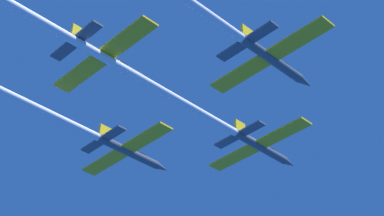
% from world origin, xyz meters
% --- Properties ---
extents(jet_lead, '(20.50, 63.71, 3.40)m').
position_xyz_m(jet_lead, '(0.03, -17.19, 0.26)').
color(jet_lead, '#4C5660').
extents(jet_left_wing, '(20.50, 59.93, 3.40)m').
position_xyz_m(jet_left_wing, '(-15.41, -31.56, -0.77)').
color(jet_left_wing, '#4C5660').
extents(jet_right_wing, '(20.50, 59.40, 3.40)m').
position_xyz_m(jet_right_wing, '(15.78, -31.04, 0.79)').
color(jet_right_wing, '#4C5660').
extents(jet_slot, '(20.50, 55.74, 3.40)m').
position_xyz_m(jet_slot, '(-0.65, -46.09, 1.02)').
color(jet_slot, '#4C5660').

